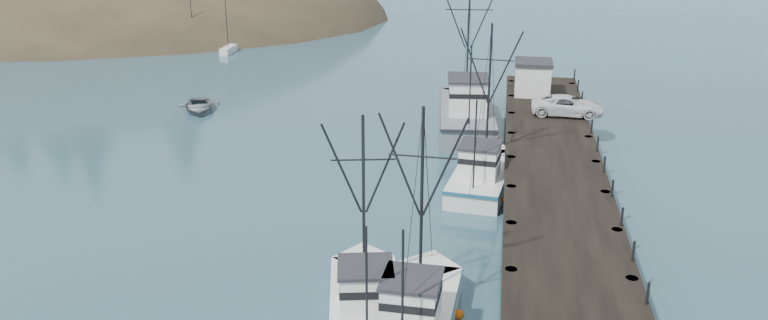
% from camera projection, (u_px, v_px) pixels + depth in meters
% --- Properties ---
extents(ground, '(400.00, 400.00, 0.00)m').
position_uv_depth(ground, '(261.00, 299.00, 34.78)').
color(ground, '#294B5D').
rests_on(ground, ground).
extents(pier, '(6.00, 44.00, 2.00)m').
position_uv_depth(pier, '(553.00, 164.00, 46.96)').
color(pier, black).
rests_on(pier, ground).
extents(moored_sailboats, '(23.64, 13.60, 6.35)m').
position_uv_depth(moored_sailboats, '(145.00, 40.00, 92.13)').
color(moored_sailboats, silver).
rests_on(moored_sailboats, ground).
extents(trawler_near, '(3.58, 9.79, 10.13)m').
position_uv_depth(trawler_near, '(416.00, 313.00, 32.04)').
color(trawler_near, silver).
rests_on(trawler_near, ground).
extents(trawler_mid, '(4.68, 9.36, 9.50)m').
position_uv_depth(trawler_mid, '(365.00, 302.00, 32.96)').
color(trawler_mid, silver).
rests_on(trawler_mid, ground).
extents(trawler_far, '(4.39, 10.31, 10.62)m').
position_uv_depth(trawler_far, '(483.00, 174.00, 47.68)').
color(trawler_far, silver).
rests_on(trawler_far, ground).
extents(work_vessel, '(5.21, 14.03, 11.92)m').
position_uv_depth(work_vessel, '(466.00, 113.00, 59.13)').
color(work_vessel, slate).
rests_on(work_vessel, ground).
extents(pier_shed, '(3.00, 3.20, 2.80)m').
position_uv_depth(pier_shed, '(533.00, 77.00, 61.12)').
color(pier_shed, silver).
rests_on(pier_shed, pier).
extents(pickup_truck, '(5.44, 2.68, 1.48)m').
position_uv_depth(pickup_truck, '(568.00, 106.00, 55.61)').
color(pickup_truck, silver).
rests_on(pickup_truck, pier).
extents(motorboat, '(5.28, 6.10, 1.06)m').
position_uv_depth(motorboat, '(199.00, 110.00, 64.24)').
color(motorboat, slate).
rests_on(motorboat, ground).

